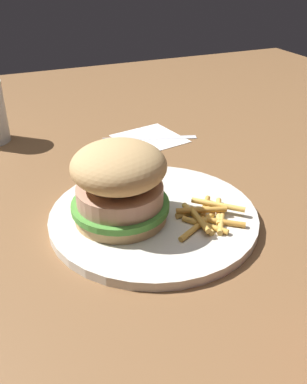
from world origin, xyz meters
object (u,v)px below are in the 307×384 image
plate (153,216)px  sandwich (119,183)px  napkin (150,138)px  fries_pile (207,216)px  fork (149,137)px

plate → sandwich: sandwich is taller
plate → napkin: 0.27m
plate → fries_pile: (-0.05, 0.04, 0.01)m
plate → fries_pile: bearing=142.6°
plate → fries_pile: fries_pile is taller
sandwich → fries_pile: size_ratio=1.19×
sandwich → napkin: 0.29m
plate → napkin: bearing=-111.8°
sandwich → napkin: sandwich is taller
plate → napkin: (-0.10, -0.25, -0.01)m
sandwich → fries_pile: bearing=154.1°
sandwich → fries_pile: 0.12m
fries_pile → napkin: (-0.05, -0.29, -0.02)m
plate → sandwich: size_ratio=2.19×
plate → fork: bearing=-111.5°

